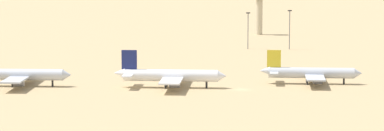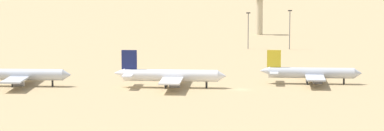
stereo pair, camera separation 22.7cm
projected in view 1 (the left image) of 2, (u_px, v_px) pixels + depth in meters
ground at (242, 90)px, 297.77m from camera, size 4000.00×4000.00×0.00m
parked_jet_red_1 at (17, 75)px, 303.92m from camera, size 35.62×30.16×11.76m
parked_jet_navy_2 at (169, 76)px, 301.03m from camera, size 36.73×31.17×12.14m
parked_jet_yellow_3 at (310, 73)px, 309.11m from camera, size 33.95×28.81×11.22m
control_tower at (259, 7)px, 472.22m from camera, size 5.20×5.20×22.95m
light_pole_west at (290, 27)px, 407.58m from camera, size 1.80×0.50×17.26m
light_pole_mid at (248, 28)px, 409.43m from camera, size 1.80×0.50×16.12m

